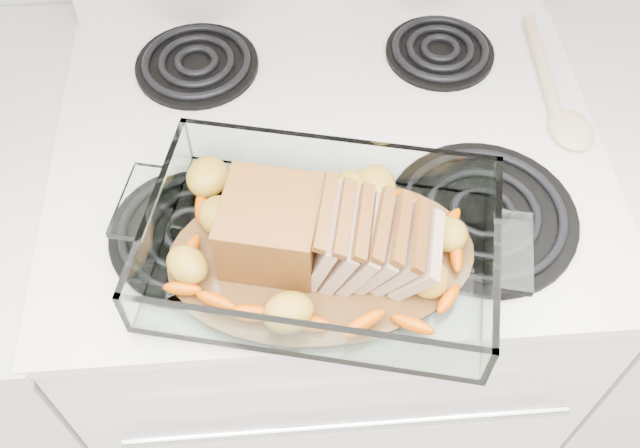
{
  "coord_description": "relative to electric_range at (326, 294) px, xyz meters",
  "views": [
    {
      "loc": [
        -0.06,
        0.96,
        1.69
      ],
      "look_at": [
        -0.03,
        1.46,
        0.99
      ],
      "focal_mm": 40.0,
      "sensor_mm": 36.0,
      "label": 1
    }
  ],
  "objects": [
    {
      "name": "electric_range",
      "position": [
        0.0,
        0.0,
        0.0
      ],
      "size": [
        0.78,
        0.7,
        1.12
      ],
      "color": "white",
      "rests_on": "ground"
    },
    {
      "name": "baking_dish",
      "position": [
        -0.03,
        -0.22,
        0.48
      ],
      "size": [
        0.41,
        0.27,
        0.08
      ],
      "rotation": [
        0.0,
        0.0,
        -0.24
      ],
      "color": "silver",
      "rests_on": "electric_range"
    },
    {
      "name": "pork_roast",
      "position": [
        -0.04,
        -0.22,
        0.51
      ],
      "size": [
        0.26,
        0.11,
        0.09
      ],
      "rotation": [
        0.0,
        0.0,
        -0.09
      ],
      "color": "brown",
      "rests_on": "baking_dish"
    },
    {
      "name": "roast_vegetables",
      "position": [
        -0.03,
        -0.18,
        0.49
      ],
      "size": [
        0.33,
        0.18,
        0.04
      ],
      "rotation": [
        0.0,
        0.0,
        0.02
      ],
      "color": "#E35F00",
      "rests_on": "baking_dish"
    },
    {
      "name": "wooden_spoon",
      "position": [
        0.34,
        0.03,
        0.46
      ],
      "size": [
        0.06,
        0.29,
        0.02
      ],
      "rotation": [
        0.0,
        0.0,
        -0.06
      ],
      "color": "#DCB58B",
      "rests_on": "electric_range"
    }
  ]
}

